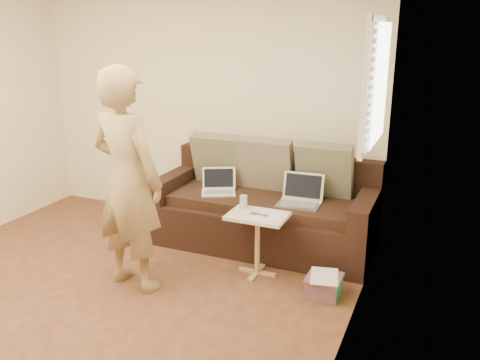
{
  "coord_description": "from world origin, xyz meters",
  "views": [
    {
      "loc": [
        2.53,
        -2.7,
        2.13
      ],
      "look_at": [
        0.8,
        1.4,
        0.78
      ],
      "focal_mm": 37.59,
      "sensor_mm": 36.0,
      "label": 1
    }
  ],
  "objects_px": {
    "laptop_silver": "(298,205)",
    "drinking_glass": "(243,202)",
    "side_table": "(257,244)",
    "laptop_white": "(219,194)",
    "person": "(128,181)",
    "striped_box": "(324,286)",
    "sofa": "(264,205)"
  },
  "relations": [
    {
      "from": "drinking_glass",
      "to": "side_table",
      "type": "bearing_deg",
      "value": -28.24
    },
    {
      "from": "laptop_white",
      "to": "striped_box",
      "type": "distance_m",
      "value": 1.51
    },
    {
      "from": "side_table",
      "to": "drinking_glass",
      "type": "distance_m",
      "value": 0.4
    },
    {
      "from": "laptop_silver",
      "to": "side_table",
      "type": "height_order",
      "value": "laptop_silver"
    },
    {
      "from": "sofa",
      "to": "striped_box",
      "type": "height_order",
      "value": "sofa"
    },
    {
      "from": "person",
      "to": "striped_box",
      "type": "xyz_separation_m",
      "value": [
        1.56,
        0.45,
        -0.85
      ]
    },
    {
      "from": "sofa",
      "to": "laptop_white",
      "type": "distance_m",
      "value": 0.47
    },
    {
      "from": "laptop_silver",
      "to": "person",
      "type": "distance_m",
      "value": 1.63
    },
    {
      "from": "side_table",
      "to": "drinking_glass",
      "type": "relative_size",
      "value": 4.74
    },
    {
      "from": "sofa",
      "to": "striped_box",
      "type": "xyz_separation_m",
      "value": [
        0.83,
        -0.78,
        -0.34
      ]
    },
    {
      "from": "sofa",
      "to": "laptop_white",
      "type": "relative_size",
      "value": 6.48
    },
    {
      "from": "person",
      "to": "striped_box",
      "type": "bearing_deg",
      "value": -154.03
    },
    {
      "from": "side_table",
      "to": "striped_box",
      "type": "relative_size",
      "value": 2.01
    },
    {
      "from": "side_table",
      "to": "laptop_silver",
      "type": "bearing_deg",
      "value": 65.58
    },
    {
      "from": "sofa",
      "to": "laptop_silver",
      "type": "bearing_deg",
      "value": -17.98
    },
    {
      "from": "sofa",
      "to": "striped_box",
      "type": "bearing_deg",
      "value": -43.49
    },
    {
      "from": "laptop_silver",
      "to": "side_table",
      "type": "relative_size",
      "value": 0.7
    },
    {
      "from": "side_table",
      "to": "striped_box",
      "type": "xyz_separation_m",
      "value": [
        0.65,
        -0.16,
        -0.2
      ]
    },
    {
      "from": "sofa",
      "to": "side_table",
      "type": "relative_size",
      "value": 3.87
    },
    {
      "from": "laptop_white",
      "to": "drinking_glass",
      "type": "bearing_deg",
      "value": -69.51
    },
    {
      "from": "person",
      "to": "side_table",
      "type": "height_order",
      "value": "person"
    },
    {
      "from": "laptop_white",
      "to": "striped_box",
      "type": "height_order",
      "value": "laptop_white"
    },
    {
      "from": "sofa",
      "to": "person",
      "type": "bearing_deg",
      "value": -120.83
    },
    {
      "from": "laptop_silver",
      "to": "drinking_glass",
      "type": "distance_m",
      "value": 0.58
    },
    {
      "from": "striped_box",
      "to": "laptop_white",
      "type": "bearing_deg",
      "value": 152.07
    },
    {
      "from": "laptop_silver",
      "to": "drinking_glass",
      "type": "height_order",
      "value": "drinking_glass"
    },
    {
      "from": "laptop_silver",
      "to": "side_table",
      "type": "distance_m",
      "value": 0.59
    },
    {
      "from": "laptop_white",
      "to": "person",
      "type": "height_order",
      "value": "person"
    },
    {
      "from": "side_table",
      "to": "drinking_glass",
      "type": "xyz_separation_m",
      "value": [
        -0.17,
        0.09,
        0.34
      ]
    },
    {
      "from": "laptop_white",
      "to": "striped_box",
      "type": "xyz_separation_m",
      "value": [
        1.28,
        -0.68,
        -0.43
      ]
    },
    {
      "from": "sofa",
      "to": "person",
      "type": "distance_m",
      "value": 1.52
    },
    {
      "from": "laptop_white",
      "to": "person",
      "type": "bearing_deg",
      "value": -130.34
    }
  ]
}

